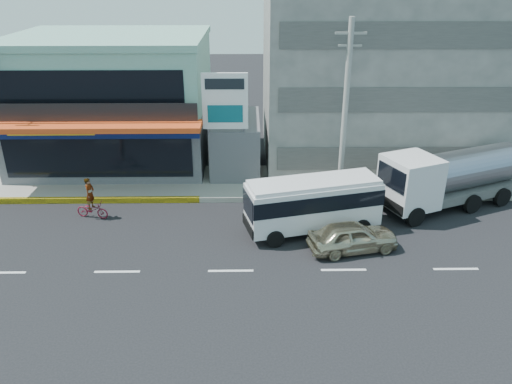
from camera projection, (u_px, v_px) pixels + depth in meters
ground at (231, 271)px, 21.99m from camera, size 120.00×120.00×0.00m
sidewalk at (317, 182)px, 30.65m from camera, size 70.00×5.00×0.30m
shop_building at (115, 103)px, 32.94m from camera, size 12.40×11.70×8.00m
concrete_building at (387, 54)px, 32.90m from camera, size 16.00×12.00×14.00m
gap_structure at (236, 145)px, 32.20m from camera, size 3.00×6.00×3.50m
satellite_dish at (235, 122)px, 30.54m from camera, size 1.50×1.50×0.15m
billboard at (225, 108)px, 28.33m from camera, size 2.60×0.18×6.90m
utility_pole_near at (345, 112)px, 26.69m from camera, size 1.60×0.30×10.00m
minibus at (313, 201)px, 24.66m from camera, size 6.96×3.68×2.78m
sedan at (353, 237)px, 23.33m from camera, size 4.49×2.54×1.44m
tanker_truck at (447, 177)px, 27.19m from camera, size 8.61×5.40×3.28m
motorcycle_rider at (92, 205)px, 26.37m from camera, size 1.86×1.00×2.27m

